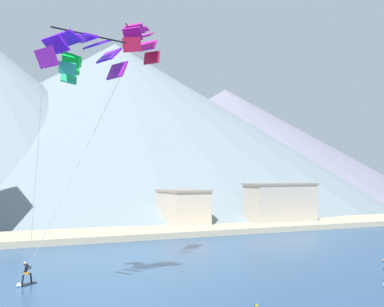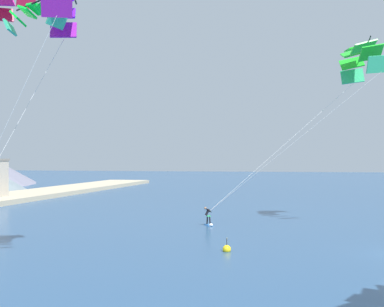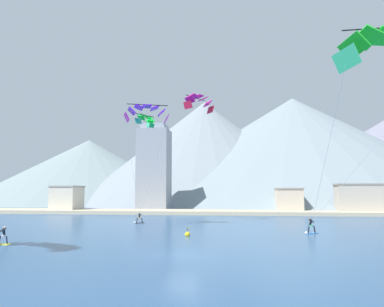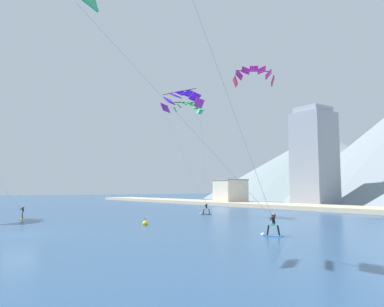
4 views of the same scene
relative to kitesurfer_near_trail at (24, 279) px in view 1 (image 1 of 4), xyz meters
name	(u,v)px [view 1 (image 1 of 4)]	position (x,y,z in m)	size (l,w,h in m)	color
kitesurfer_near_trail	(24,279)	(0.00, 0.00, 0.00)	(1.61, 1.39, 1.63)	black
parafoil_kite_near_trail	(83,51)	(2.48, -5.54, 14.64)	(6.05, 7.42, 14.77)	purple
parafoil_kite_distant_high_outer	(71,65)	(2.03, -4.24, 13.97)	(2.25, 4.13, 1.63)	#30B786
parafoil_kite_distant_low_drift	(140,40)	(8.75, 1.20, 17.55)	(4.33, 4.89, 2.44)	#B61633
shoreline_strip	(83,235)	(10.22, 23.41, -0.08)	(180.00, 10.00, 0.70)	#BCAD8E
shore_building_harbour_front	(281,205)	(38.82, 24.62, 2.62)	(10.20, 4.38, 6.08)	#B7AD9E
shore_building_promenade_mid	(183,209)	(24.99, 27.54, 2.21)	(5.39, 6.78, 5.27)	beige
mountain_peak_central_summit	(115,123)	(35.19, 88.45, 19.27)	(128.68, 128.68, 39.41)	gray
mountain_peak_east_shoulder	(225,144)	(69.40, 93.21, 15.10)	(108.03, 108.03, 31.06)	slate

